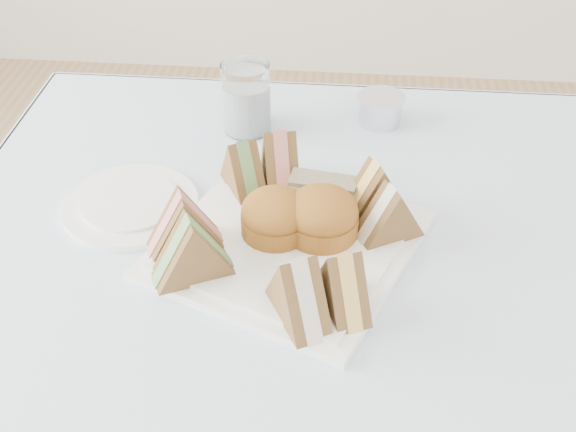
{
  "coord_description": "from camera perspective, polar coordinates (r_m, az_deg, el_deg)",
  "views": [
    {
      "loc": [
        -0.01,
        -0.56,
        1.32
      ],
      "look_at": [
        -0.07,
        0.09,
        0.8
      ],
      "focal_mm": 45.0,
      "sensor_mm": 36.0,
      "label": 1
    }
  ],
  "objects": [
    {
      "name": "tablecloth",
      "position": [
        0.81,
        4.59,
        -7.39
      ],
      "size": [
        1.02,
        1.02,
        0.01
      ],
      "primitive_type": "cube",
      "color": "silver",
      "rests_on": "table"
    },
    {
      "name": "serving_plate",
      "position": [
        0.87,
        0.0,
        -2.26
      ],
      "size": [
        0.36,
        0.36,
        0.01
      ],
      "primitive_type": "cube",
      "rotation": [
        0.0,
        0.0,
        -0.4
      ],
      "color": "white",
      "rests_on": "tablecloth"
    },
    {
      "name": "sandwich_fl_a",
      "position": [
        0.84,
        -8.26,
        -0.37
      ],
      "size": [
        0.1,
        0.07,
        0.08
      ],
      "primitive_type": null,
      "rotation": [
        0.0,
        0.0,
        0.38
      ],
      "color": "brown",
      "rests_on": "serving_plate"
    },
    {
      "name": "sandwich_fl_b",
      "position": [
        0.8,
        -7.65,
        -2.43
      ],
      "size": [
        0.1,
        0.08,
        0.08
      ],
      "primitive_type": null,
      "rotation": [
        0.0,
        0.0,
        0.44
      ],
      "color": "brown",
      "rests_on": "serving_plate"
    },
    {
      "name": "sandwich_fr_a",
      "position": [
        0.76,
        4.36,
        -5.05
      ],
      "size": [
        0.07,
        0.09,
        0.07
      ],
      "primitive_type": null,
      "rotation": [
        0.0,
        0.0,
        -1.17
      ],
      "color": "brown",
      "rests_on": "serving_plate"
    },
    {
      "name": "sandwich_fr_b",
      "position": [
        0.75,
        0.81,
        -5.66
      ],
      "size": [
        0.08,
        0.1,
        0.08
      ],
      "primitive_type": null,
      "rotation": [
        0.0,
        0.0,
        -1.07
      ],
      "color": "brown",
      "rests_on": "serving_plate"
    },
    {
      "name": "sandwich_bl_a",
      "position": [
        0.93,
        -3.57,
        4.04
      ],
      "size": [
        0.07,
        0.09,
        0.07
      ],
      "primitive_type": null,
      "rotation": [
        0.0,
        0.0,
        2.07
      ],
      "color": "brown",
      "rests_on": "serving_plate"
    },
    {
      "name": "sandwich_bl_b",
      "position": [
        0.94,
        -0.64,
        4.7
      ],
      "size": [
        0.06,
        0.1,
        0.08
      ],
      "primitive_type": null,
      "rotation": [
        0.0,
        0.0,
        1.82
      ],
      "color": "brown",
      "rests_on": "serving_plate"
    },
    {
      "name": "sandwich_br_a",
      "position": [
        0.86,
        8.09,
        0.36
      ],
      "size": [
        0.09,
        0.07,
        0.07
      ],
      "primitive_type": null,
      "rotation": [
        0.0,
        0.0,
        -2.63
      ],
      "color": "brown",
      "rests_on": "serving_plate"
    },
    {
      "name": "sandwich_br_b",
      "position": [
        0.9,
        6.86,
        2.27
      ],
      "size": [
        0.09,
        0.07,
        0.07
      ],
      "primitive_type": null,
      "rotation": [
        0.0,
        0.0,
        -2.65
      ],
      "color": "brown",
      "rests_on": "serving_plate"
    },
    {
      "name": "scone_left",
      "position": [
        0.86,
        -1.01,
        0.07
      ],
      "size": [
        0.11,
        0.11,
        0.06
      ],
      "primitive_type": "cylinder",
      "rotation": [
        0.0,
        0.0,
        -0.49
      ],
      "color": "brown",
      "rests_on": "serving_plate"
    },
    {
      "name": "scone_right",
      "position": [
        0.86,
        2.69,
        0.06
      ],
      "size": [
        0.09,
        0.09,
        0.06
      ],
      "primitive_type": "cylinder",
      "rotation": [
        0.0,
        0.0,
        -0.07
      ],
      "color": "brown",
      "rests_on": "serving_plate"
    },
    {
      "name": "pastry_slice",
      "position": [
        0.91,
        2.78,
        1.92
      ],
      "size": [
        0.09,
        0.05,
        0.04
      ],
      "primitive_type": "cube",
      "rotation": [
        0.0,
        0.0,
        -0.15
      ],
      "color": "#EACE85",
      "rests_on": "serving_plate"
    },
    {
      "name": "side_plate",
      "position": [
        0.95,
        -12.32,
        0.82
      ],
      "size": [
        0.19,
        0.19,
        0.01
      ],
      "primitive_type": "cylinder",
      "rotation": [
        0.0,
        0.0,
        -0.08
      ],
      "color": "white",
      "rests_on": "tablecloth"
    },
    {
      "name": "water_glass",
      "position": [
        1.07,
        -3.31,
        9.32
      ],
      "size": [
        0.07,
        0.07,
        0.11
      ],
      "primitive_type": "cylinder",
      "rotation": [
        0.0,
        0.0,
        0.02
      ],
      "color": "white",
      "rests_on": "tablecloth"
    },
    {
      "name": "tea_strainer",
      "position": [
        1.11,
        7.3,
        8.25
      ],
      "size": [
        0.09,
        0.09,
        0.04
      ],
      "primitive_type": "cylinder",
      "rotation": [
        0.0,
        0.0,
        0.3
      ],
      "color": "silver",
      "rests_on": "tablecloth"
    }
  ]
}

